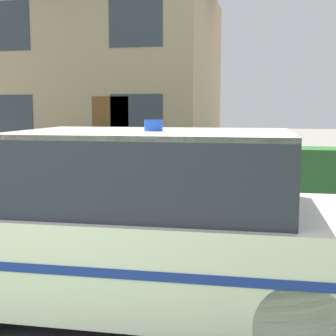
% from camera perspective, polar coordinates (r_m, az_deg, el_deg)
% --- Properties ---
extents(road_strip, '(28.00, 5.10, 0.01)m').
position_cam_1_polar(road_strip, '(5.69, -5.66, -11.19)').
color(road_strip, '#424247').
rests_on(road_strip, ground).
extents(garden_hedge, '(10.68, 0.84, 1.07)m').
position_cam_1_polar(garden_hedge, '(9.15, 5.55, -0.68)').
color(garden_hedge, '#2D662D').
rests_on(garden_hedge, ground).
extents(police_car, '(4.28, 1.83, 1.70)m').
position_cam_1_polar(police_car, '(4.15, -2.91, -7.05)').
color(police_car, black).
rests_on(police_car, road_strip).
extents(house_left, '(6.91, 6.36, 7.84)m').
position_cam_1_polar(house_left, '(15.71, -7.25, 15.35)').
color(house_left, tan).
rests_on(house_left, ground).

